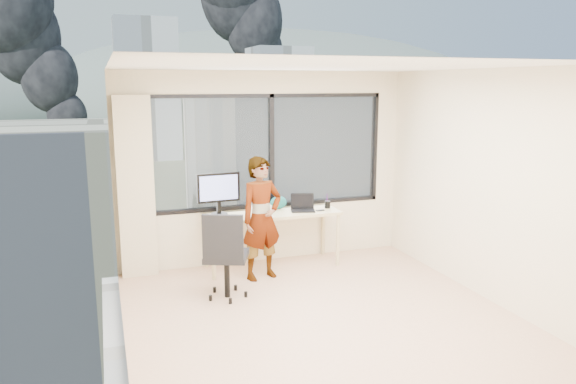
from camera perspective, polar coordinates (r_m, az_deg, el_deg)
name	(u,v)px	position (r m, az deg, el deg)	size (l,w,h in m)	color
floor	(318,314)	(6.01, 3.17, -12.62)	(4.00, 4.00, 0.01)	#D4AA89
ceiling	(321,66)	(5.50, 3.47, 13.00)	(4.00, 4.00, 0.01)	white
wall_front	(429,251)	(3.89, 14.57, -6.04)	(4.00, 0.01, 2.60)	beige
wall_left	(116,210)	(5.21, -17.52, -1.82)	(0.01, 4.00, 2.60)	beige
wall_right	(481,184)	(6.62, 19.56, 0.77)	(0.01, 4.00, 2.60)	beige
window_wall	(268,151)	(7.45, -2.14, 4.28)	(3.30, 0.16, 1.55)	black
curtain	(136,188)	(7.09, -15.65, 0.43)	(0.45, 0.14, 2.30)	beige
desk	(272,239)	(7.35, -1.68, -4.97)	(1.80, 0.60, 0.75)	beige
chair	(226,253)	(6.30, -6.46, -6.39)	(0.54, 0.54, 1.05)	black
person	(262,218)	(6.82, -2.79, -2.78)	(0.57, 0.37, 1.55)	#2D2D33
monitor	(219,194)	(7.11, -7.27, -0.18)	(0.56, 0.12, 0.56)	black
game_console	(260,206)	(7.47, -2.97, -1.49)	(0.28, 0.23, 0.07)	white
laptop	(303,204)	(7.30, 1.57, -1.23)	(0.31, 0.33, 0.20)	black
cellphone	(320,210)	(7.35, 3.39, -1.92)	(0.11, 0.05, 0.01)	black
pen_cup	(328,204)	(7.51, 4.16, -1.31)	(0.08, 0.08, 0.10)	black
handbag	(278,202)	(7.43, -1.01, -1.11)	(0.23, 0.12, 0.18)	#0C4946
exterior_ground	(113,159)	(126.17, -17.86, 3.28)	(400.00, 400.00, 0.04)	#515B3D
near_bldg_b	(280,185)	(46.11, -0.82, 0.77)	(14.00, 13.00, 16.00)	white
near_bldg_c	(535,230)	(47.48, 24.45, -3.66)	(12.00, 10.00, 10.00)	beige
far_tower_b	(147,90)	(125.50, -14.57, 10.30)	(13.00, 13.00, 30.00)	silver
far_tower_c	(279,96)	(152.57, -0.97, 10.02)	(15.00, 15.00, 26.00)	silver
hill_b	(274,110)	(341.13, -1.52, 8.55)	(300.00, 220.00, 96.00)	slate
tree_b	(251,341)	(26.69, -3.86, -15.28)	(7.60, 7.60, 9.00)	#26531B
tree_c	(374,206)	(52.38, 8.95, -1.44)	(8.40, 8.40, 10.00)	#26531B
smoke_plume_b	(279,6)	(185.79, -0.92, 18.91)	(30.00, 18.00, 70.00)	black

